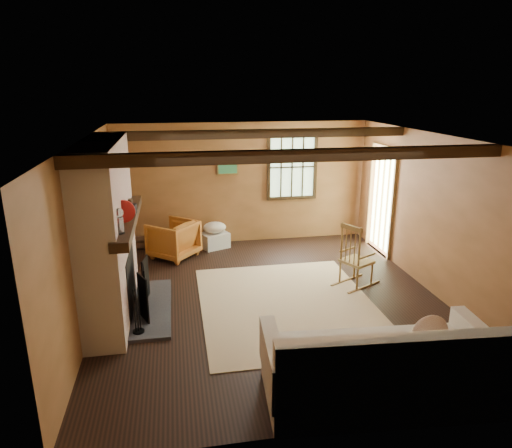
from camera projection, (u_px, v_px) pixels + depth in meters
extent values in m
plane|color=black|center=(271.00, 299.00, 6.83)|extent=(5.50, 5.50, 0.00)
cube|color=#9A5E36|center=(243.00, 184.00, 9.07)|extent=(5.00, 0.02, 2.40)
cube|color=#9A5E36|center=(339.00, 314.00, 3.89)|extent=(5.00, 0.02, 2.40)
cube|color=#9A5E36|center=(88.00, 232.00, 6.06)|extent=(0.02, 5.50, 2.40)
cube|color=#9A5E36|center=(433.00, 214.00, 6.90)|extent=(0.02, 5.50, 2.40)
cube|color=white|center=(273.00, 138.00, 6.13)|extent=(5.00, 5.50, 0.02)
cube|color=black|center=(295.00, 156.00, 5.02)|extent=(5.00, 0.12, 0.14)
cube|color=black|center=(257.00, 134.00, 7.28)|extent=(5.00, 0.12, 0.14)
cube|color=black|center=(292.00, 167.00, 9.12)|extent=(1.02, 0.06, 1.32)
cube|color=#B9DDA9|center=(292.00, 167.00, 9.15)|extent=(0.90, 0.01, 1.20)
cube|color=black|center=(292.00, 167.00, 9.13)|extent=(0.90, 0.03, 0.02)
cube|color=olive|center=(381.00, 201.00, 8.56)|extent=(0.06, 1.00, 2.06)
cube|color=#B9DDA9|center=(383.00, 200.00, 8.56)|extent=(0.01, 0.80, 1.85)
cube|color=olive|center=(228.00, 164.00, 8.87)|extent=(0.42, 0.03, 0.42)
cube|color=#226851|center=(228.00, 164.00, 8.86)|extent=(0.36, 0.01, 0.36)
cube|color=brown|center=(107.00, 231.00, 6.10)|extent=(0.50, 2.20, 2.40)
cube|color=black|center=(118.00, 282.00, 6.33)|extent=(0.38, 1.00, 0.85)
cube|color=#36353A|center=(151.00, 308.00, 6.52)|extent=(0.55, 1.80, 0.05)
cube|color=black|center=(128.00, 220.00, 6.10)|extent=(0.22, 2.30, 0.12)
cube|color=black|center=(143.00, 298.00, 6.06)|extent=(0.15, 0.30, 0.63)
cube|color=black|center=(144.00, 288.00, 6.36)|extent=(0.05, 0.32, 0.63)
cube|color=black|center=(146.00, 278.00, 6.67)|extent=(0.08, 0.31, 0.63)
cylinder|color=black|center=(139.00, 331.00, 5.83)|extent=(0.15, 0.15, 0.02)
cylinder|color=black|center=(134.00, 312.00, 5.71)|extent=(0.01, 0.01, 0.61)
cylinder|color=black|center=(137.00, 310.00, 5.74)|extent=(0.01, 0.01, 0.61)
cylinder|color=black|center=(139.00, 309.00, 5.78)|extent=(0.01, 0.01, 0.61)
cylinder|color=silver|center=(120.00, 225.00, 5.31)|extent=(0.09, 0.09, 0.20)
sphere|color=silver|center=(119.00, 213.00, 5.27)|extent=(0.11, 0.11, 0.11)
cylinder|color=red|center=(123.00, 211.00, 5.72)|extent=(0.29, 0.03, 0.29)
cube|color=black|center=(127.00, 209.00, 6.13)|extent=(0.26, 0.18, 0.13)
cylinder|color=black|center=(130.00, 202.00, 6.54)|extent=(0.08, 0.08, 0.10)
cylinder|color=black|center=(130.00, 203.00, 6.57)|extent=(0.07, 0.07, 0.08)
cube|color=tan|center=(287.00, 304.00, 6.67)|extent=(2.50, 3.00, 0.01)
cube|color=tan|center=(357.00, 261.00, 7.23)|extent=(0.56, 0.56, 0.04)
cube|color=olive|center=(352.00, 228.00, 6.96)|extent=(0.23, 0.38, 0.07)
cylinder|color=olive|center=(372.00, 273.00, 7.26)|extent=(0.03, 0.03, 0.39)
cylinder|color=olive|center=(355.00, 267.00, 7.53)|extent=(0.03, 0.03, 0.39)
cylinder|color=olive|center=(357.00, 279.00, 7.05)|extent=(0.03, 0.03, 0.39)
cylinder|color=olive|center=(340.00, 272.00, 7.32)|extent=(0.03, 0.03, 0.39)
cylinder|color=olive|center=(359.00, 248.00, 6.91)|extent=(0.03, 0.03, 0.66)
cylinder|color=olive|center=(342.00, 242.00, 7.17)|extent=(0.03, 0.03, 0.66)
cylinder|color=olive|center=(355.00, 248.00, 6.98)|extent=(0.02, 0.02, 0.55)
cylinder|color=olive|center=(350.00, 246.00, 7.04)|extent=(0.02, 0.02, 0.55)
cylinder|color=olive|center=(346.00, 245.00, 7.11)|extent=(0.02, 0.02, 0.55)
cube|color=olive|center=(367.00, 256.00, 7.04)|extent=(0.34, 0.20, 0.03)
cube|color=olive|center=(348.00, 249.00, 7.34)|extent=(0.34, 0.20, 0.03)
cube|color=olive|center=(364.00, 287.00, 7.21)|extent=(0.68, 0.38, 0.03)
cube|color=olive|center=(347.00, 280.00, 7.48)|extent=(0.68, 0.38, 0.03)
cube|color=silver|center=(378.00, 374.00, 4.65)|extent=(2.34, 1.19, 0.50)
cube|color=silver|center=(398.00, 368.00, 4.13)|extent=(2.28, 0.34, 0.62)
cube|color=silver|center=(273.00, 361.00, 4.47)|extent=(0.24, 1.03, 0.45)
cube|color=silver|center=(481.00, 349.00, 4.69)|extent=(0.24, 1.03, 0.45)
ellipsoid|color=silver|center=(430.00, 333.00, 4.70)|extent=(0.42, 0.17, 0.41)
cylinder|color=brown|center=(145.00, 245.00, 8.92)|extent=(0.45, 0.13, 0.13)
cylinder|color=brown|center=(153.00, 245.00, 8.95)|extent=(0.45, 0.13, 0.13)
cylinder|color=brown|center=(160.00, 245.00, 8.97)|extent=(0.45, 0.13, 0.13)
cylinder|color=brown|center=(145.00, 239.00, 8.88)|extent=(0.45, 0.13, 0.13)
cylinder|color=brown|center=(152.00, 239.00, 8.91)|extent=(0.45, 0.13, 0.13)
cylinder|color=brown|center=(160.00, 238.00, 8.93)|extent=(0.45, 0.13, 0.13)
cube|color=silver|center=(215.00, 240.00, 8.98)|extent=(0.61, 0.54, 0.30)
ellipsoid|color=silver|center=(215.00, 228.00, 8.90)|extent=(0.49, 0.42, 0.22)
imported|color=#BF6026|center=(173.00, 239.00, 8.42)|extent=(1.06, 1.06, 0.70)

